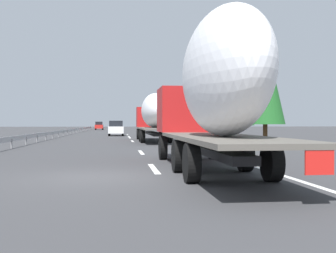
{
  "coord_description": "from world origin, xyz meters",
  "views": [
    {
      "loc": [
        -12.38,
        -0.58,
        1.58
      ],
      "look_at": [
        17.62,
        -4.16,
        1.33
      ],
      "focal_mm": 44.62,
      "sensor_mm": 36.0,
      "label": 1
    }
  ],
  "objects_px": {
    "truck_trailing": "(214,89)",
    "road_sign": "(163,119)",
    "truck_lead": "(154,114)",
    "car_silver_hatch": "(115,126)",
    "car_white_van": "(116,128)",
    "car_red_compact": "(99,126)"
  },
  "relations": [
    {
      "from": "car_silver_hatch",
      "to": "road_sign",
      "type": "bearing_deg",
      "value": -165.99
    },
    {
      "from": "road_sign",
      "to": "truck_lead",
      "type": "bearing_deg",
      "value": 171.8
    },
    {
      "from": "car_red_compact",
      "to": "car_silver_hatch",
      "type": "height_order",
      "value": "car_silver_hatch"
    },
    {
      "from": "road_sign",
      "to": "truck_trailing",
      "type": "bearing_deg",
      "value": 176.0
    },
    {
      "from": "truck_trailing",
      "to": "road_sign",
      "type": "relative_size",
      "value": 4.41
    },
    {
      "from": "truck_lead",
      "to": "truck_trailing",
      "type": "distance_m",
      "value": 22.83
    },
    {
      "from": "truck_trailing",
      "to": "car_silver_hatch",
      "type": "bearing_deg",
      "value": 2.96
    },
    {
      "from": "car_red_compact",
      "to": "car_white_van",
      "type": "bearing_deg",
      "value": -174.9
    },
    {
      "from": "truck_lead",
      "to": "car_white_van",
      "type": "relative_size",
      "value": 3.39
    },
    {
      "from": "car_silver_hatch",
      "to": "road_sign",
      "type": "relative_size",
      "value": 1.46
    },
    {
      "from": "truck_trailing",
      "to": "car_silver_hatch",
      "type": "distance_m",
      "value": 71.74
    },
    {
      "from": "car_silver_hatch",
      "to": "truck_lead",
      "type": "bearing_deg",
      "value": -175.66
    },
    {
      "from": "truck_trailing",
      "to": "car_white_van",
      "type": "height_order",
      "value": "truck_trailing"
    },
    {
      "from": "truck_trailing",
      "to": "car_red_compact",
      "type": "xyz_separation_m",
      "value": [
        85.7,
        7.47,
        -1.72
      ]
    },
    {
      "from": "truck_lead",
      "to": "road_sign",
      "type": "height_order",
      "value": "truck_lead"
    },
    {
      "from": "truck_lead",
      "to": "car_silver_hatch",
      "type": "xyz_separation_m",
      "value": [
        48.79,
        3.7,
        -1.36
      ]
    },
    {
      "from": "truck_trailing",
      "to": "truck_lead",
      "type": "bearing_deg",
      "value": -0.0
    },
    {
      "from": "truck_lead",
      "to": "truck_trailing",
      "type": "height_order",
      "value": "truck_trailing"
    },
    {
      "from": "truck_trailing",
      "to": "car_white_van",
      "type": "xyz_separation_m",
      "value": [
        39.0,
        3.3,
        -1.73
      ]
    },
    {
      "from": "car_silver_hatch",
      "to": "road_sign",
      "type": "xyz_separation_m",
      "value": [
        -27.27,
        -6.8,
        1.09
      ]
    },
    {
      "from": "truck_lead",
      "to": "truck_trailing",
      "type": "relative_size",
      "value": 1.07
    },
    {
      "from": "truck_lead",
      "to": "car_white_van",
      "type": "distance_m",
      "value": 16.56
    }
  ]
}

